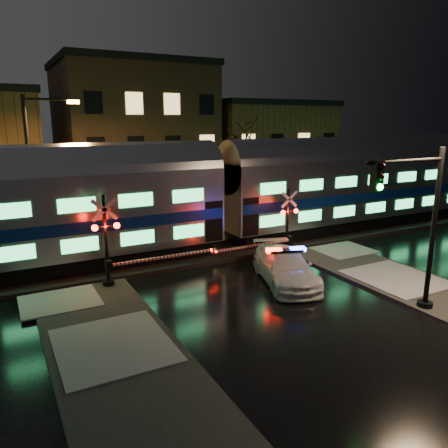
{
  "coord_description": "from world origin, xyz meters",
  "views": [
    {
      "loc": [
        -9.34,
        -15.91,
        7.17
      ],
      "look_at": [
        0.47,
        2.5,
        2.2
      ],
      "focal_mm": 35.0,
      "sensor_mm": 36.0,
      "label": 1
    }
  ],
  "objects_px": {
    "police_car": "(285,267)",
    "crossing_signal_left": "(115,250)",
    "crossing_signal_right": "(282,230)",
    "streetlight": "(36,165)",
    "traffic_light": "(417,230)"
  },
  "relations": [
    {
      "from": "police_car",
      "to": "crossing_signal_left",
      "type": "xyz_separation_m",
      "value": [
        -6.83,
        3.09,
        0.97
      ]
    },
    {
      "from": "crossing_signal_right",
      "to": "streetlight",
      "type": "distance_m",
      "value": 13.41
    },
    {
      "from": "crossing_signal_right",
      "to": "crossing_signal_left",
      "type": "distance_m",
      "value": 8.84
    },
    {
      "from": "police_car",
      "to": "traffic_light",
      "type": "relative_size",
      "value": 0.88
    },
    {
      "from": "crossing_signal_right",
      "to": "traffic_light",
      "type": "height_order",
      "value": "traffic_light"
    },
    {
      "from": "police_car",
      "to": "traffic_light",
      "type": "distance_m",
      "value": 5.96
    },
    {
      "from": "streetlight",
      "to": "crossing_signal_left",
      "type": "bearing_deg",
      "value": -71.1
    },
    {
      "from": "crossing_signal_left",
      "to": "traffic_light",
      "type": "bearing_deg",
      "value": -41.8
    },
    {
      "from": "police_car",
      "to": "crossing_signal_left",
      "type": "height_order",
      "value": "crossing_signal_left"
    },
    {
      "from": "crossing_signal_right",
      "to": "traffic_light",
      "type": "xyz_separation_m",
      "value": [
        0.13,
        -8.01,
        1.8
      ]
    },
    {
      "from": "streetlight",
      "to": "traffic_light",
      "type": "bearing_deg",
      "value": -52.57
    },
    {
      "from": "police_car",
      "to": "traffic_light",
      "type": "bearing_deg",
      "value": -48.73
    },
    {
      "from": "crossing_signal_right",
      "to": "streetlight",
      "type": "relative_size",
      "value": 0.62
    },
    {
      "from": "police_car",
      "to": "traffic_light",
      "type": "height_order",
      "value": "traffic_light"
    },
    {
      "from": "police_car",
      "to": "streetlight",
      "type": "distance_m",
      "value": 13.99
    }
  ]
}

